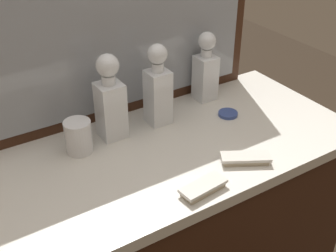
# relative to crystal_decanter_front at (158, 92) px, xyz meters

# --- Properties ---
(dresser) EXTENTS (1.26, 0.59, 0.94)m
(dresser) POSITION_rel_crystal_decanter_front_xyz_m (-0.06, -0.15, -0.58)
(dresser) COLOR #381E11
(dresser) RESTS_ON ground_plane
(dresser_mirror) EXTENTS (1.03, 0.03, 0.57)m
(dresser_mirror) POSITION_rel_crystal_decanter_front_xyz_m (-0.06, 0.12, 0.17)
(dresser_mirror) COLOR #381E11
(dresser_mirror) RESTS_ON dresser
(crystal_decanter_front) EXTENTS (0.08, 0.08, 0.29)m
(crystal_decanter_front) POSITION_rel_crystal_decanter_front_xyz_m (0.00, 0.00, 0.00)
(crystal_decanter_front) COLOR white
(crystal_decanter_front) RESTS_ON dresser
(crystal_decanter_center) EXTENTS (0.08, 0.08, 0.29)m
(crystal_decanter_center) POSITION_rel_crystal_decanter_front_xyz_m (-0.17, 0.00, 0.00)
(crystal_decanter_center) COLOR white
(crystal_decanter_center) RESTS_ON dresser
(crystal_decanter_rear) EXTENTS (0.07, 0.07, 0.26)m
(crystal_decanter_rear) POSITION_rel_crystal_decanter_front_xyz_m (0.24, 0.05, -0.01)
(crystal_decanter_rear) COLOR white
(crystal_decanter_rear) RESTS_ON dresser
(crystal_tumbler_left) EXTENTS (0.09, 0.09, 0.11)m
(crystal_tumbler_left) POSITION_rel_crystal_decanter_front_xyz_m (-0.30, -0.02, -0.07)
(crystal_tumbler_left) COLOR white
(crystal_tumbler_left) RESTS_ON dresser
(silver_brush_front) EXTENTS (0.16, 0.12, 0.02)m
(silver_brush_front) POSITION_rel_crystal_decanter_front_xyz_m (0.10, -0.35, -0.10)
(silver_brush_front) COLOR #B7A88C
(silver_brush_front) RESTS_ON dresser
(silver_brush_far_left) EXTENTS (0.14, 0.07, 0.02)m
(silver_brush_far_left) POSITION_rel_crystal_decanter_front_xyz_m (-0.09, -0.39, -0.10)
(silver_brush_far_left) COLOR #B7A88C
(silver_brush_far_left) RESTS_ON dresser
(porcelain_dish) EXTENTS (0.07, 0.07, 0.01)m
(porcelain_dish) POSITION_rel_crystal_decanter_front_xyz_m (0.23, -0.10, -0.11)
(porcelain_dish) COLOR #33478C
(porcelain_dish) RESTS_ON dresser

